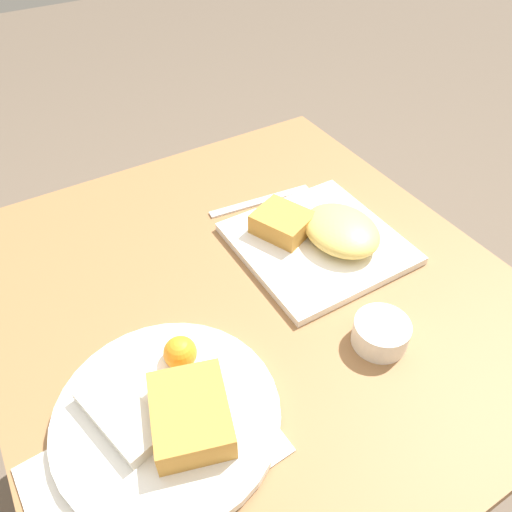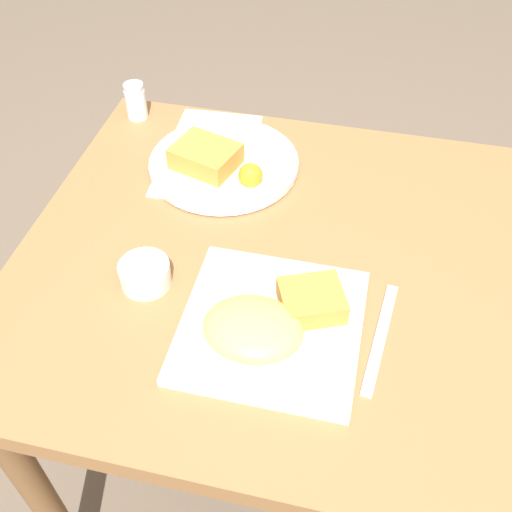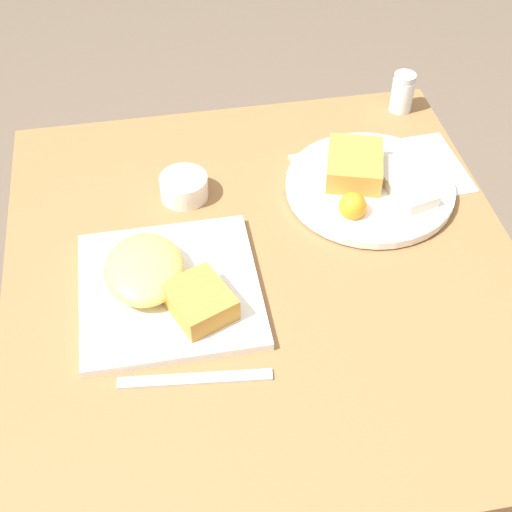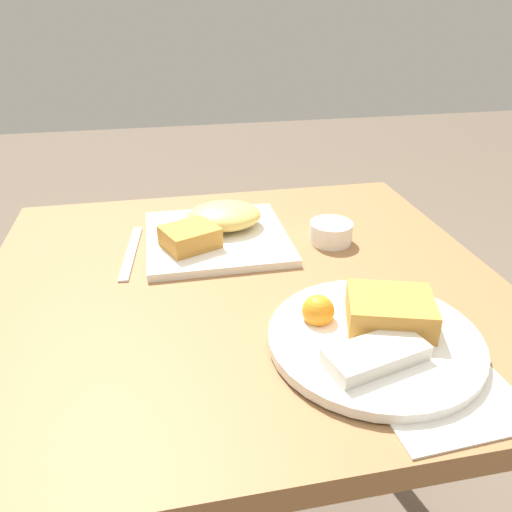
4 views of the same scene
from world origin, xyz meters
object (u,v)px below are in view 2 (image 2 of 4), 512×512
(sauce_ramekin, at_px, (145,273))
(salt_shaker, at_px, (136,103))
(butter_knife, at_px, (380,337))
(plate_oval_far, at_px, (222,161))
(plate_square_near, at_px, (270,323))

(sauce_ramekin, bearing_deg, salt_shaker, 112.24)
(sauce_ramekin, bearing_deg, butter_knife, -4.11)
(plate_oval_far, height_order, salt_shaker, salt_shaker)
(sauce_ramekin, xyz_separation_m, salt_shaker, (-0.17, 0.42, 0.01))
(sauce_ramekin, bearing_deg, plate_oval_far, 82.10)
(plate_oval_far, distance_m, sauce_ramekin, 0.30)
(plate_oval_far, height_order, butter_knife, plate_oval_far)
(butter_knife, bearing_deg, salt_shaker, 55.94)
(plate_square_near, xyz_separation_m, salt_shaker, (-0.38, 0.47, 0.01))
(plate_square_near, height_order, sauce_ramekin, plate_square_near)
(sauce_ramekin, height_order, salt_shaker, salt_shaker)
(plate_square_near, xyz_separation_m, sauce_ramekin, (-0.20, 0.05, -0.00))
(salt_shaker, distance_m, butter_knife, 0.70)
(plate_square_near, bearing_deg, plate_oval_far, 115.10)
(plate_square_near, xyz_separation_m, butter_knife, (0.15, 0.02, -0.02))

